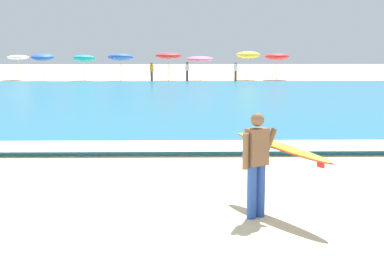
# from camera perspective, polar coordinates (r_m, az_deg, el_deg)

# --- Properties ---
(ground_plane) EXTENTS (160.00, 160.00, 0.00)m
(ground_plane) POSITION_cam_1_polar(r_m,az_deg,el_deg) (7.45, -13.12, -13.14)
(ground_plane) COLOR beige
(sea) EXTENTS (120.00, 28.00, 0.14)m
(sea) POSITION_cam_1_polar(r_m,az_deg,el_deg) (27.30, -4.25, 3.15)
(sea) COLOR teal
(sea) RESTS_ON ground
(surf_foam) EXTENTS (120.00, 1.58, 0.01)m
(surf_foam) POSITION_cam_1_polar(r_m,az_deg,el_deg) (14.05, -7.26, -1.97)
(surf_foam) COLOR white
(surf_foam) RESTS_ON sea
(surfer_with_board) EXTENTS (1.50, 2.14, 1.73)m
(surfer_with_board) POSITION_cam_1_polar(r_m,az_deg,el_deg) (8.60, 8.37, -2.87)
(surfer_with_board) COLOR #284CA3
(surfer_with_board) RESTS_ON ground
(beach_umbrella_0) EXTENTS (1.81, 1.82, 2.14)m
(beach_umbrella_0) POSITION_cam_1_polar(r_m,az_deg,el_deg) (47.15, -18.55, 7.37)
(beach_umbrella_0) COLOR beige
(beach_umbrella_0) RESTS_ON ground
(beach_umbrella_1) EXTENTS (1.88, 1.92, 2.34)m
(beach_umbrella_1) POSITION_cam_1_polar(r_m,az_deg,el_deg) (45.16, -16.08, 7.48)
(beach_umbrella_1) COLOR beige
(beach_umbrella_1) RESTS_ON ground
(beach_umbrella_2) EXTENTS (1.93, 1.97, 2.23)m
(beach_umbrella_2) POSITION_cam_1_polar(r_m,az_deg,el_deg) (44.78, -11.77, 7.47)
(beach_umbrella_2) COLOR beige
(beach_umbrella_2) RESTS_ON ground
(beach_umbrella_3) EXTENTS (2.11, 2.15, 2.34)m
(beach_umbrella_3) POSITION_cam_1_polar(r_m,az_deg,el_deg) (44.05, -7.86, 7.70)
(beach_umbrella_3) COLOR beige
(beach_umbrella_3) RESTS_ON ground
(beach_umbrella_4) EXTENTS (2.21, 2.22, 2.34)m
(beach_umbrella_4) POSITION_cam_1_polar(r_m,az_deg,el_deg) (43.87, -2.60, 7.93)
(beach_umbrella_4) COLOR beige
(beach_umbrella_4) RESTS_ON ground
(beach_umbrella_5) EXTENTS (2.23, 2.25, 2.07)m
(beach_umbrella_5) POSITION_cam_1_polar(r_m,az_deg,el_deg) (43.81, 0.89, 7.60)
(beach_umbrella_5) COLOR beige
(beach_umbrella_5) RESTS_ON ground
(beach_umbrella_6) EXTENTS (2.04, 2.04, 2.44)m
(beach_umbrella_6) POSITION_cam_1_polar(r_m,az_deg,el_deg) (44.91, 6.18, 7.98)
(beach_umbrella_6) COLOR beige
(beach_umbrella_6) RESTS_ON ground
(beach_umbrella_7) EXTENTS (2.11, 2.13, 2.32)m
(beach_umbrella_7) POSITION_cam_1_polar(r_m,az_deg,el_deg) (45.55, 9.32, 7.73)
(beach_umbrella_7) COLOR beige
(beach_umbrella_7) RESTS_ON ground
(beachgoer_near_row_left) EXTENTS (0.32, 0.20, 1.58)m
(beachgoer_near_row_left) POSITION_cam_1_polar(r_m,az_deg,el_deg) (43.37, 4.81, 6.27)
(beachgoer_near_row_left) COLOR #383842
(beachgoer_near_row_left) RESTS_ON ground
(beachgoer_near_row_mid) EXTENTS (0.32, 0.20, 1.58)m
(beachgoer_near_row_mid) POSITION_cam_1_polar(r_m,az_deg,el_deg) (43.65, -0.54, 6.31)
(beachgoer_near_row_mid) COLOR #383842
(beachgoer_near_row_mid) RESTS_ON ground
(beachgoer_near_row_right) EXTENTS (0.32, 0.20, 1.58)m
(beachgoer_near_row_right) POSITION_cam_1_polar(r_m,az_deg,el_deg) (42.53, -4.45, 6.22)
(beachgoer_near_row_right) COLOR #383842
(beachgoer_near_row_right) RESTS_ON ground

